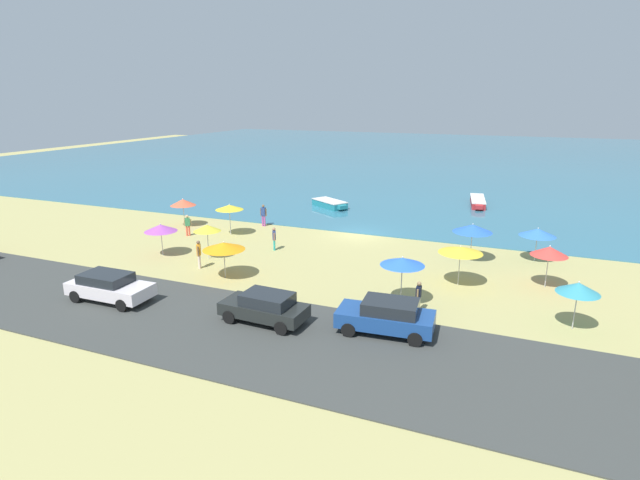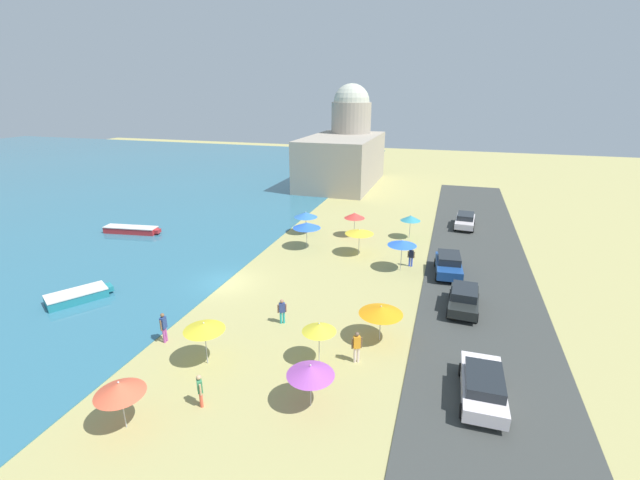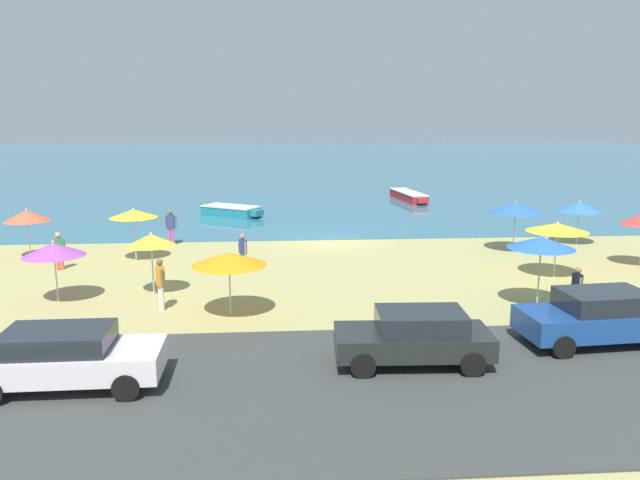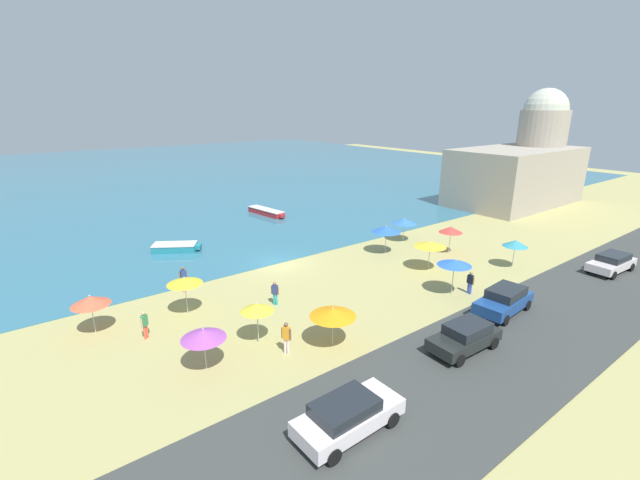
{
  "view_description": "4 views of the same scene",
  "coord_description": "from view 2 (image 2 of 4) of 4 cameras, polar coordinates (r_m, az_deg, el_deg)",
  "views": [
    {
      "loc": [
        11.43,
        -35.66,
        10.26
      ],
      "look_at": [
        -0.96,
        -5.54,
        0.88
      ],
      "focal_mm": 28.0,
      "sensor_mm": 36.0,
      "label": 1
    },
    {
      "loc": [
        -25.36,
        -15.23,
        13.53
      ],
      "look_at": [
        8.45,
        -4.74,
        1.0
      ],
      "focal_mm": 24.0,
      "sensor_mm": 36.0,
      "label": 2
    },
    {
      "loc": [
        -2.76,
        -32.07,
        6.57
      ],
      "look_at": [
        -0.79,
        -5.67,
        1.18
      ],
      "focal_mm": 35.0,
      "sensor_mm": 36.0,
      "label": 3
    },
    {
      "loc": [
        -16.96,
        -27.74,
        12.22
      ],
      "look_at": [
        3.25,
        -1.33,
        1.72
      ],
      "focal_mm": 24.0,
      "sensor_mm": 36.0,
      "label": 4
    }
  ],
  "objects": [
    {
      "name": "beach_umbrella_5",
      "position": [
        36.52,
        5.27,
        1.11
      ],
      "size": [
        2.46,
        2.46,
        2.32
      ],
      "color": "#B2B2B7",
      "rests_on": "ground_plane"
    },
    {
      "name": "bather_1",
      "position": [
        25.9,
        -20.12,
        -10.7
      ],
      "size": [
        0.57,
        0.24,
        1.81
      ],
      "color": "#AB4A9E",
      "rests_on": "ground_plane"
    },
    {
      "name": "parked_car_4",
      "position": [
        46.39,
        18.78,
        2.51
      ],
      "size": [
        4.48,
        2.13,
        1.4
      ],
      "color": "silver",
      "rests_on": "coastal_road"
    },
    {
      "name": "beach_umbrella_6",
      "position": [
        22.19,
        -0.12,
        -11.61
      ],
      "size": [
        1.78,
        1.78,
        2.35
      ],
      "color": "#B2B2B7",
      "rests_on": "ground_plane"
    },
    {
      "name": "beach_umbrella_0",
      "position": [
        37.84,
        -1.79,
        1.98
      ],
      "size": [
        2.49,
        2.49,
        2.47
      ],
      "color": "#B2B2B7",
      "rests_on": "ground_plane"
    },
    {
      "name": "ground_plane",
      "position": [
        32.53,
        -12.55,
        -5.59
      ],
      "size": [
        160.0,
        160.0,
        0.0
      ],
      "primitive_type": "plane",
      "color": "tan"
    },
    {
      "name": "beach_umbrella_9",
      "position": [
        33.67,
        10.9,
        -0.39
      ],
      "size": [
        2.25,
        2.25,
        2.55
      ],
      "color": "#B2B2B7",
      "rests_on": "ground_plane"
    },
    {
      "name": "beach_umbrella_2",
      "position": [
        22.83,
        -15.21,
        -11.1
      ],
      "size": [
        2.12,
        2.12,
        2.43
      ],
      "color": "#B2B2B7",
      "rests_on": "ground_plane"
    },
    {
      "name": "parked_car_2",
      "position": [
        29.19,
        18.63,
        -7.42
      ],
      "size": [
        4.14,
        2.02,
        1.45
      ],
      "color": "black",
      "rests_on": "coastal_road"
    },
    {
      "name": "beach_umbrella_7",
      "position": [
        20.21,
        -25.19,
        -17.46
      ],
      "size": [
        2.06,
        2.06,
        2.32
      ],
      "color": "#B2B2B7",
      "rests_on": "ground_plane"
    },
    {
      "name": "parked_car_1",
      "position": [
        21.79,
        20.91,
        -17.64
      ],
      "size": [
        4.47,
        2.01,
        1.45
      ],
      "color": "silver",
      "rests_on": "coastal_road"
    },
    {
      "name": "beach_umbrella_1",
      "position": [
        41.05,
        4.63,
        3.28
      ],
      "size": [
        1.98,
        1.98,
        2.44
      ],
      "color": "#B2B2B7",
      "rests_on": "ground_plane"
    },
    {
      "name": "bather_3",
      "position": [
        26.31,
        -5.07,
        -9.29
      ],
      "size": [
        0.37,
        0.51,
        1.61
      ],
      "color": "teal",
      "rests_on": "ground_plane"
    },
    {
      "name": "bather_4",
      "position": [
        20.87,
        -15.71,
        -18.56
      ],
      "size": [
        0.46,
        0.4,
        1.63
      ],
      "color": "#E9563F",
      "rests_on": "ground_plane"
    },
    {
      "name": "beach_umbrella_4",
      "position": [
        41.35,
        11.99,
        2.87
      ],
      "size": [
        1.89,
        1.89,
        2.33
      ],
      "color": "#B2B2B7",
      "rests_on": "ground_plane"
    },
    {
      "name": "beach_umbrella_3",
      "position": [
        19.56,
        -1.27,
        -16.99
      ],
      "size": [
        2.15,
        2.15,
        2.21
      ],
      "color": "#B2B2B7",
      "rests_on": "ground_plane"
    },
    {
      "name": "coastal_road",
      "position": [
        28.86,
        20.93,
        -9.81
      ],
      "size": [
        80.0,
        8.0,
        0.06
      ],
      "primitive_type": "cube",
      "color": "#393C3A",
      "rests_on": "ground_plane"
    },
    {
      "name": "bather_0",
      "position": [
        35.06,
        12.05,
        -2.1
      ],
      "size": [
        0.23,
        0.57,
        1.59
      ],
      "color": "blue",
      "rests_on": "ground_plane"
    },
    {
      "name": "beach_umbrella_8",
      "position": [
        41.86,
        -1.92,
        3.39
      ],
      "size": [
        2.28,
        2.28,
        2.24
      ],
      "color": "#B2B2B7",
      "rests_on": "ground_plane"
    },
    {
      "name": "skiff_offshore",
      "position": [
        46.22,
        -23.83,
        1.26
      ],
      "size": [
        2.01,
        5.78,
        0.66
      ],
      "color": "#B0272C",
      "rests_on": "sea"
    },
    {
      "name": "skiff_nearshore",
      "position": [
        33.28,
        -29.57,
        -6.49
      ],
      "size": [
        4.13,
        3.37,
        0.67
      ],
      "color": "teal",
      "rests_on": "sea"
    },
    {
      "name": "harbor_fortress",
      "position": [
        65.82,
        3.34,
        11.85
      ],
      "size": [
        17.94,
        9.67,
        14.37
      ],
      "color": "#A39888",
      "rests_on": "ground_plane"
    },
    {
      "name": "bather_2",
      "position": [
        22.86,
        4.92,
        -13.83
      ],
      "size": [
        0.36,
        0.52,
        1.78
      ],
      "color": "silver",
      "rests_on": "ground_plane"
    },
    {
      "name": "beach_umbrella_10",
      "position": [
        24.28,
        8.13,
        -9.26
      ],
      "size": [
        2.47,
        2.47,
        2.22
      ],
      "color": "#B2B2B7",
      "rests_on": "ground_plane"
    },
    {
      "name": "parked_car_3",
      "position": [
        34.21,
        16.77,
        -3.1
      ],
      "size": [
        4.42,
        2.24,
        1.55
      ],
      "color": "navy",
      "rests_on": "coastal_road"
    }
  ]
}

